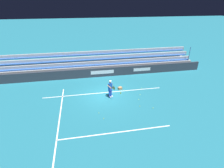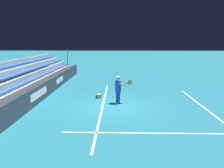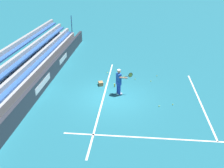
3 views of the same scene
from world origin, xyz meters
TOP-DOWN VIEW (x-y plane):
  - ground_plane at (0.00, 0.00)m, footprint 160.00×160.00m
  - court_baseline_white at (0.00, -0.50)m, footprint 12.00×0.10m
  - court_sideline_white at (4.11, 4.00)m, footprint 0.10×12.00m
  - court_service_line_white at (0.00, 5.50)m, footprint 8.22×0.10m
  - back_wall_sponsor_board at (-0.01, -4.66)m, footprint 26.44×0.25m
  - bleacher_stand at (0.00, -6.49)m, footprint 25.12×2.40m
  - tennis_player at (-0.48, 0.45)m, footprint 0.58×1.06m
  - ball_box_cardboard at (-1.75, -0.92)m, footprint 0.47×0.41m
  - tennis_ball_midcourt at (-2.74, 2.60)m, footprint 0.07×0.07m
  - tennis_ball_stray_back at (0.66, 3.78)m, footprint 0.07×0.07m
  - tennis_ball_far_right at (-4.04, -0.71)m, footprint 0.07×0.07m
  - tennis_ball_near_player at (0.94, 2.94)m, footprint 0.07×0.07m
  - tennis_ball_on_baseline at (-3.01, 1.47)m, footprint 0.07×0.07m
  - tennis_ball_by_box at (-3.78, 3.09)m, footprint 0.07×0.07m
  - tennis_ball_toward_net at (-3.44, 0.62)m, footprint 0.07×0.07m
  - water_bottle at (-1.59, 0.08)m, footprint 0.07×0.07m

SIDE VIEW (x-z plane):
  - ground_plane at x=0.00m, z-range 0.00..0.00m
  - court_baseline_white at x=0.00m, z-range 0.00..0.01m
  - court_sideline_white at x=4.11m, z-range 0.00..0.01m
  - court_service_line_white at x=0.00m, z-range 0.00..0.01m
  - tennis_ball_midcourt at x=-2.74m, z-range 0.00..0.07m
  - tennis_ball_stray_back at x=0.66m, z-range 0.00..0.07m
  - tennis_ball_far_right at x=-4.04m, z-range 0.00..0.07m
  - tennis_ball_near_player at x=0.94m, z-range 0.00..0.07m
  - tennis_ball_on_baseline at x=-3.01m, z-range 0.00..0.07m
  - tennis_ball_by_box at x=-3.78m, z-range 0.00..0.07m
  - tennis_ball_toward_net at x=-3.44m, z-range 0.00..0.07m
  - water_bottle at x=-1.59m, z-range 0.00..0.22m
  - ball_box_cardboard at x=-1.75m, z-range 0.00..0.26m
  - back_wall_sponsor_board at x=-0.01m, z-range 0.00..1.10m
  - bleacher_stand at x=0.00m, z-range -0.75..2.20m
  - tennis_player at x=-0.48m, z-range 0.04..1.75m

